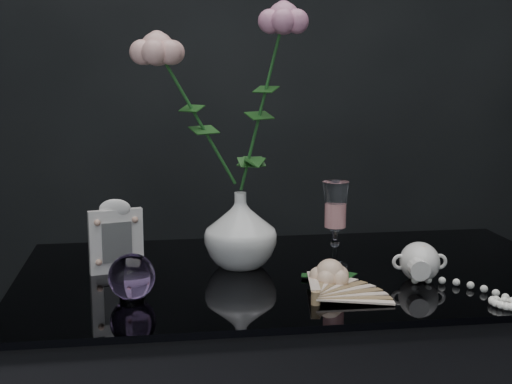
{
  "coord_description": "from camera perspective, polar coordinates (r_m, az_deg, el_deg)",
  "views": [
    {
      "loc": [
        -0.27,
        -1.24,
        1.15
      ],
      "look_at": [
        -0.08,
        0.03,
        0.92
      ],
      "focal_mm": 50.0,
      "sensor_mm": 36.0,
      "label": 1
    }
  ],
  "objects": [
    {
      "name": "paper_fan",
      "position": [
        1.18,
        4.81,
        -8.34
      ],
      "size": [
        0.3,
        0.26,
        0.03
      ],
      "primitive_type": null,
      "rotation": [
        0.0,
        0.0,
        0.27
      ],
      "color": "#F2EEC2",
      "rests_on": "table"
    },
    {
      "name": "wine_glass",
      "position": [
        1.38,
        6.35,
        -2.62
      ],
      "size": [
        0.06,
        0.06,
        0.17
      ],
      "primitive_type": null,
      "rotation": [
        0.0,
        0.0,
        -0.18
      ],
      "color": "white",
      "rests_on": "table"
    },
    {
      "name": "pearl_jar",
      "position": [
        1.34,
        12.96,
        -5.32
      ],
      "size": [
        0.28,
        0.29,
        0.07
      ],
      "primitive_type": null,
      "rotation": [
        0.0,
        0.0,
        -0.12
      ],
      "color": "white",
      "rests_on": "table"
    },
    {
      "name": "loose_rose",
      "position": [
        1.26,
        5.94,
        -6.54
      ],
      "size": [
        0.17,
        0.19,
        0.05
      ],
      "primitive_type": null,
      "rotation": [
        0.0,
        0.0,
        0.36
      ],
      "color": "beige",
      "rests_on": "table"
    },
    {
      "name": "vase",
      "position": [
        1.38,
        -1.25,
        -3.05
      ],
      "size": [
        0.19,
        0.19,
        0.15
      ],
      "primitive_type": "imported",
      "rotation": [
        0.0,
        0.0,
        0.43
      ],
      "color": "white",
      "rests_on": "table"
    },
    {
      "name": "roses",
      "position": [
        1.34,
        -2.32,
        7.84
      ],
      "size": [
        0.31,
        0.11,
        0.41
      ],
      "color": "#F0ACA3",
      "rests_on": "vase"
    },
    {
      "name": "picture_frame",
      "position": [
        1.37,
        -11.14,
        -3.47
      ],
      "size": [
        0.12,
        0.1,
        0.14
      ],
      "primitive_type": null,
      "rotation": [
        0.0,
        0.0,
        0.24
      ],
      "color": "white",
      "rests_on": "table"
    },
    {
      "name": "paperweight",
      "position": [
        1.22,
        -9.91,
        -6.69
      ],
      "size": [
        0.1,
        0.1,
        0.08
      ],
      "primitive_type": null,
      "rotation": [
        0.0,
        0.0,
        0.34
      ],
      "color": "#AB7ECE",
      "rests_on": "table"
    }
  ]
}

